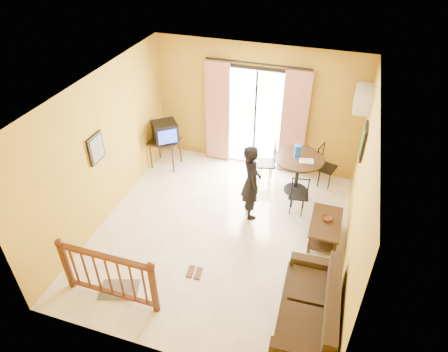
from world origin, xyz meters
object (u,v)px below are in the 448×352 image
(television, at_px, (165,132))
(standing_person, at_px, (251,182))
(coffee_table, at_px, (325,227))
(sofa, at_px, (311,312))
(dining_table, at_px, (298,165))

(television, height_order, standing_person, standing_person)
(coffee_table, height_order, sofa, sofa)
(coffee_table, xyz_separation_m, standing_person, (-1.47, 0.27, 0.49))
(sofa, height_order, standing_person, standing_person)
(sofa, bearing_deg, standing_person, 122.42)
(dining_table, relative_size, coffee_table, 1.05)
(television, relative_size, coffee_table, 0.71)
(television, distance_m, dining_table, 2.99)
(coffee_table, bearing_deg, sofa, -89.90)
(dining_table, height_order, coffee_table, dining_table)
(sofa, bearing_deg, television, 137.10)
(television, distance_m, sofa, 4.96)
(television, relative_size, standing_person, 0.44)
(television, relative_size, dining_table, 0.68)
(sofa, relative_size, standing_person, 1.12)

